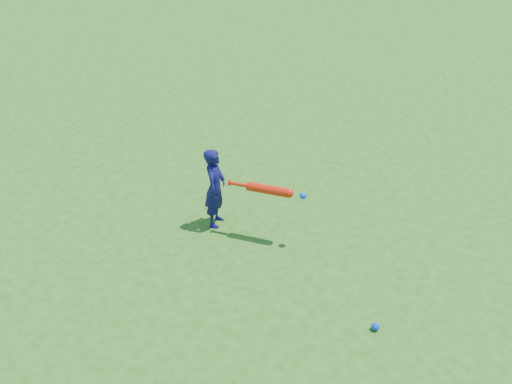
% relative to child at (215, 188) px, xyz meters
% --- Properties ---
extents(ground, '(80.00, 80.00, 0.00)m').
position_rel_child_xyz_m(ground, '(-0.58, -0.33, -0.48)').
color(ground, '#246017').
rests_on(ground, ground).
extents(child, '(0.29, 0.39, 0.97)m').
position_rel_child_xyz_m(child, '(0.00, 0.00, 0.00)').
color(child, '#10104C').
rests_on(child, ground).
extents(ground_ball_blue, '(0.08, 0.08, 0.08)m').
position_rel_child_xyz_m(ground_ball_blue, '(2.13, -1.06, -0.44)').
color(ground_ball_blue, '#0C39CF').
rests_on(ground_ball_blue, ground).
extents(bat_swing, '(0.90, 0.12, 0.10)m').
position_rel_child_xyz_m(bat_swing, '(0.70, -0.03, 0.13)').
color(bat_swing, red).
rests_on(bat_swing, ground).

